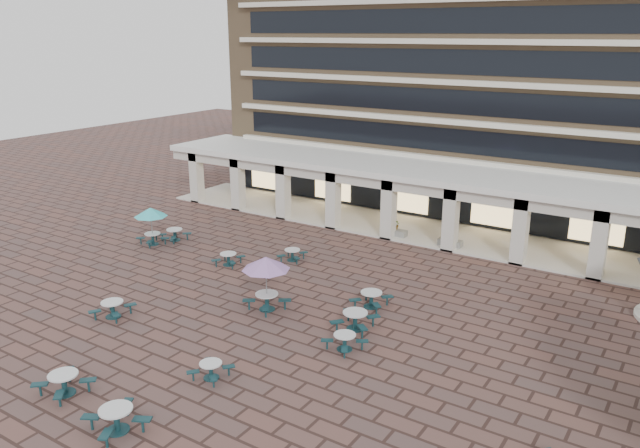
{
  "coord_description": "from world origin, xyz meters",
  "views": [
    {
      "loc": [
        15.29,
        -22.39,
        12.93
      ],
      "look_at": [
        -1.27,
        3.0,
        3.54
      ],
      "focal_mm": 35.0,
      "sensor_mm": 36.0,
      "label": 1
    }
  ],
  "objects_px": {
    "planter_left": "(396,230)",
    "planter_right": "(450,241)",
    "picnic_table_1": "(64,382)",
    "picnic_table_0": "(113,308)",
    "picnic_table_2": "(116,418)"
  },
  "relations": [
    {
      "from": "planter_left",
      "to": "planter_right",
      "type": "xyz_separation_m",
      "value": [
        3.78,
        0.0,
        -0.02
      ]
    },
    {
      "from": "picnic_table_1",
      "to": "planter_right",
      "type": "xyz_separation_m",
      "value": [
        5.77,
        23.46,
        -0.06
      ]
    },
    {
      "from": "planter_left",
      "to": "picnic_table_0",
      "type": "bearing_deg",
      "value": -107.75
    },
    {
      "from": "picnic_table_1",
      "to": "planter_left",
      "type": "bearing_deg",
      "value": 86.9
    },
    {
      "from": "picnic_table_2",
      "to": "planter_left",
      "type": "xyz_separation_m",
      "value": [
        -1.48,
        23.9,
        -0.06
      ]
    },
    {
      "from": "picnic_table_1",
      "to": "planter_right",
      "type": "relative_size",
      "value": 1.26
    },
    {
      "from": "planter_right",
      "to": "picnic_table_2",
      "type": "bearing_deg",
      "value": -95.5
    },
    {
      "from": "picnic_table_1",
      "to": "picnic_table_2",
      "type": "distance_m",
      "value": 3.5
    },
    {
      "from": "picnic_table_1",
      "to": "planter_right",
      "type": "bearing_deg",
      "value": 77.94
    },
    {
      "from": "picnic_table_0",
      "to": "picnic_table_2",
      "type": "xyz_separation_m",
      "value": [
        7.28,
        -5.77,
        0.05
      ]
    },
    {
      "from": "picnic_table_1",
      "to": "planter_left",
      "type": "xyz_separation_m",
      "value": [
        1.99,
        23.46,
        -0.04
      ]
    },
    {
      "from": "picnic_table_0",
      "to": "planter_left",
      "type": "distance_m",
      "value": 19.03
    },
    {
      "from": "picnic_table_2",
      "to": "planter_left",
      "type": "bearing_deg",
      "value": 109.67
    },
    {
      "from": "planter_left",
      "to": "planter_right",
      "type": "bearing_deg",
      "value": 0.0
    },
    {
      "from": "picnic_table_1",
      "to": "planter_left",
      "type": "height_order",
      "value": "planter_left"
    }
  ]
}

